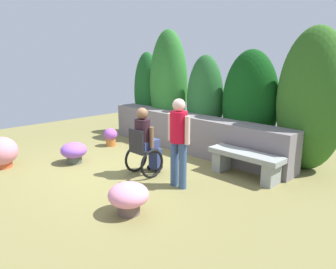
{
  "coord_description": "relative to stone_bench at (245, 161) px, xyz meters",
  "views": [
    {
      "loc": [
        4.99,
        -3.63,
        2.25
      ],
      "look_at": [
        0.88,
        0.39,
        0.85
      ],
      "focal_mm": 34.08,
      "sensor_mm": 36.0,
      "label": 1
    }
  ],
  "objects": [
    {
      "name": "flower_pot_red_accent",
      "position": [
        -3.06,
        -1.92,
        -0.07
      ],
      "size": [
        0.56,
        0.56,
        0.46
      ],
      "color": "#4B534A",
      "rests_on": "ground"
    },
    {
      "name": "flower_pot_purple_near",
      "position": [
        -3.66,
        -0.56,
        -0.07
      ],
      "size": [
        0.35,
        0.35,
        0.46
      ],
      "color": "#BD682E",
      "rests_on": "ground"
    },
    {
      "name": "stone_bench",
      "position": [
        0.0,
        0.0,
        0.0
      ],
      "size": [
        1.45,
        0.44,
        0.5
      ],
      "rotation": [
        0.0,
        0.0,
        0.04
      ],
      "color": "gray",
      "rests_on": "ground"
    },
    {
      "name": "stone_retaining_wall",
      "position": [
        -1.88,
        0.57,
        0.12
      ],
      "size": [
        5.19,
        0.58,
        0.89
      ],
      "primitive_type": "cube",
      "color": "slate",
      "rests_on": "ground"
    },
    {
      "name": "person_standing_companion",
      "position": [
        -0.56,
        -1.25,
        0.58
      ],
      "size": [
        0.49,
        0.3,
        1.58
      ],
      "rotation": [
        0.0,
        0.0,
        -0.12
      ],
      "color": "#364F79",
      "rests_on": "ground"
    },
    {
      "name": "person_in_wheelchair",
      "position": [
        -1.45,
        -1.26,
        0.29
      ],
      "size": [
        0.53,
        0.66,
        1.33
      ],
      "rotation": [
        0.0,
        0.0,
        0.17
      ],
      "color": "black",
      "rests_on": "ground"
    },
    {
      "name": "flower_pot_terracotta_by_wall",
      "position": [
        -0.38,
        -2.5,
        -0.07
      ],
      "size": [
        0.6,
        0.6,
        0.47
      ],
      "color": "brown",
      "rests_on": "ground"
    },
    {
      "name": "flower_pot_small_foreground",
      "position": [
        -3.87,
        -3.15,
        -0.01
      ],
      "size": [
        0.68,
        0.68,
        0.65
      ],
      "color": "#C14C2A",
      "rests_on": "ground"
    },
    {
      "name": "hedge_backdrop",
      "position": [
        -1.45,
        1.22,
        1.0
      ],
      "size": [
        5.94,
        1.15,
        2.98
      ],
      "color": "#18531F",
      "rests_on": "ground"
    },
    {
      "name": "ground_plane",
      "position": [
        -1.88,
        -1.46,
        -0.33
      ],
      "size": [
        11.77,
        11.77,
        0.0
      ],
      "primitive_type": "plane",
      "color": "olive"
    }
  ]
}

